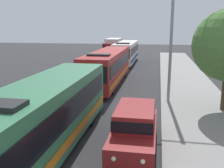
% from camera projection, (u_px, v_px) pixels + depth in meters
% --- Properties ---
extents(bus_lead, '(2.58, 11.36, 3.21)m').
position_uv_depth(bus_lead, '(46.00, 114.00, 10.98)').
color(bus_lead, '#33724C').
rests_on(bus_lead, ground_plane).
extents(bus_second_in_line, '(2.58, 12.30, 3.21)m').
position_uv_depth(bus_second_in_line, '(108.00, 66.00, 24.05)').
color(bus_second_in_line, maroon).
rests_on(bus_second_in_line, ground_plane).
extents(bus_middle, '(2.58, 11.29, 3.21)m').
position_uv_depth(bus_middle, '(126.00, 52.00, 37.14)').
color(bus_middle, silver).
rests_on(bus_middle, ground_plane).
extents(white_suv, '(1.86, 5.08, 1.90)m').
position_uv_depth(white_suv, '(135.00, 126.00, 11.36)').
color(white_suv, maroon).
rests_on(white_suv, ground_plane).
extents(box_truck_oncoming, '(2.35, 7.22, 3.15)m').
position_uv_depth(box_truck_oncoming, '(113.00, 47.00, 45.45)').
color(box_truck_oncoming, maroon).
rests_on(box_truck_oncoming, ground_plane).
extents(streetlamp_mid, '(6.28, 0.28, 8.03)m').
position_uv_depth(streetlamp_mid, '(172.00, 29.00, 17.23)').
color(streetlamp_mid, gray).
rests_on(streetlamp_mid, sidewalk).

